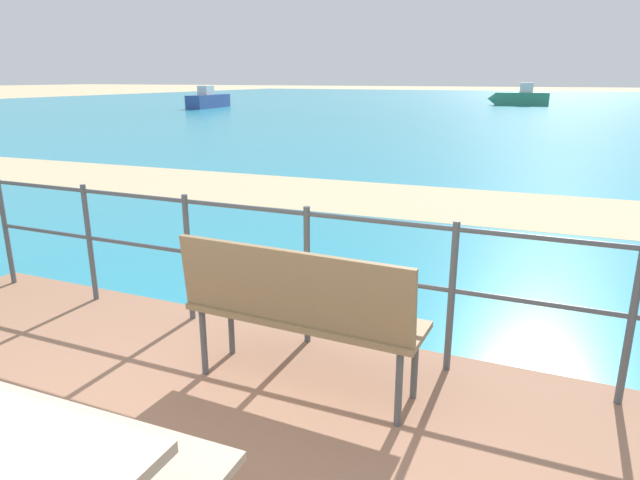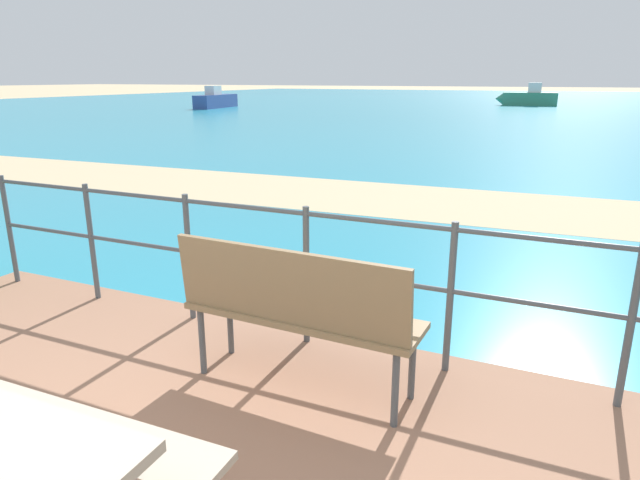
# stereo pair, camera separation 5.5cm
# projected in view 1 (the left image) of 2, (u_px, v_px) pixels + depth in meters

# --- Properties ---
(sea_water) EXTENTS (90.00, 90.00, 0.01)m
(sea_water) POSITION_uv_depth(u_px,v_px,m) (542.00, 106.00, 37.07)
(sea_water) COLOR teal
(sea_water) RESTS_ON ground
(beach_strip) EXTENTS (54.06, 4.44, 0.01)m
(beach_strip) POSITION_uv_depth(u_px,v_px,m) (447.00, 203.00, 8.49)
(beach_strip) COLOR tan
(beach_strip) RESTS_ON ground
(park_bench) EXTENTS (1.44, 0.47, 0.92)m
(park_bench) POSITION_uv_depth(u_px,v_px,m) (298.00, 305.00, 3.16)
(park_bench) COLOR #8C704C
(park_bench) RESTS_ON patio_paving
(railing_fence) EXTENTS (5.94, 0.04, 0.98)m
(railing_fence) POSITION_uv_depth(u_px,v_px,m) (307.00, 260.00, 3.77)
(railing_fence) COLOR #4C5156
(railing_fence) RESTS_ON patio_paving
(boat_mid) EXTENTS (4.03, 1.66, 1.50)m
(boat_mid) POSITION_uv_depth(u_px,v_px,m) (520.00, 98.00, 37.72)
(boat_mid) COLOR #338466
(boat_mid) RESTS_ON sea_water
(boat_far) EXTENTS (1.51, 4.84, 1.35)m
(boat_far) POSITION_uv_depth(u_px,v_px,m) (210.00, 100.00, 34.89)
(boat_far) COLOR #2D478C
(boat_far) RESTS_ON sea_water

